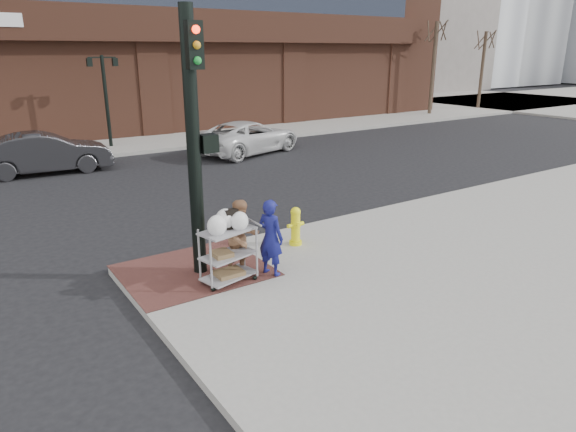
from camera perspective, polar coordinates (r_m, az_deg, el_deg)
ground at (r=10.09m, az=-5.12°, el=-7.79°), size 220.00×220.00×0.00m
sidewalk_far at (r=43.61m, az=-11.29°, el=12.01°), size 65.00×36.00×0.15m
brick_curb_ramp at (r=10.53m, az=-10.41°, el=-5.95°), size 2.80×2.40×0.01m
filler_block at (r=64.04m, az=10.80°, el=21.86°), size 14.00×20.00×18.00m
bare_tree_a at (r=37.49m, az=16.24°, el=20.24°), size 1.80×1.80×7.20m
bare_tree_b at (r=42.47m, az=21.20°, el=18.79°), size 1.80×1.80×6.70m
lamp_post at (r=24.88m, az=-19.63°, el=12.95°), size 1.32×0.22×4.00m
traffic_signal_pole at (r=9.70m, az=-10.32°, el=8.54°), size 0.61×0.51×5.00m
woman_blue at (r=9.93m, az=-1.95°, el=-2.41°), size 0.55×0.66×1.53m
pedestrian_tan at (r=9.95m, az=-5.08°, el=-2.45°), size 0.78×0.62×1.52m
sedan_dark at (r=20.98m, az=-25.38°, el=6.33°), size 4.69×1.93×1.51m
minivan_white at (r=22.91m, az=-4.43°, el=8.74°), size 5.58×3.75×1.42m
utility_cart at (r=9.71m, az=-6.68°, el=-3.80°), size 1.12×0.78×1.42m
fire_hydrant at (r=11.56m, az=0.84°, el=-1.07°), size 0.42×0.29×0.88m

